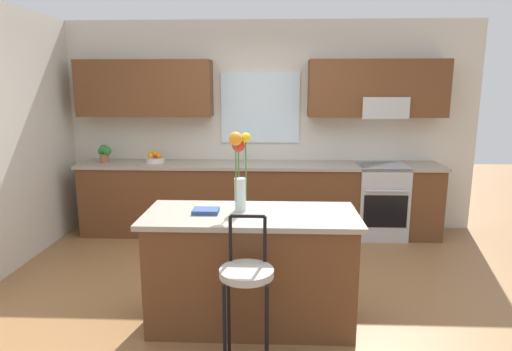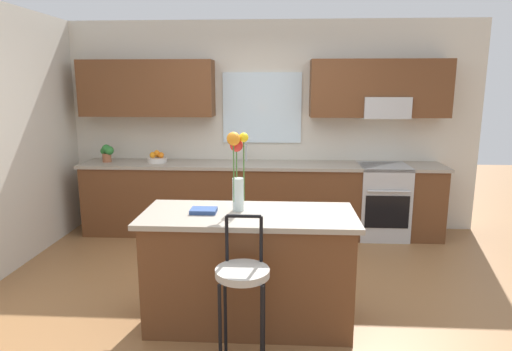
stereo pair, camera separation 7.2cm
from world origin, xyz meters
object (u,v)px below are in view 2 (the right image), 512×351
(bar_stool_near, at_px, (243,279))
(fruit_bowl_oranges, at_px, (157,158))
(kitchen_island, at_px, (249,268))
(potted_plant_small, at_px, (107,152))
(flower_vase, at_px, (237,165))
(oven_range, at_px, (382,201))
(cookbook, at_px, (204,211))

(bar_stool_near, distance_m, fruit_bowl_oranges, 3.11)
(kitchen_island, xyz_separation_m, potted_plant_small, (-1.98, 2.21, 0.59))
(flower_vase, relative_size, fruit_bowl_oranges, 2.61)
(oven_range, relative_size, fruit_bowl_oranges, 3.83)
(flower_vase, xyz_separation_m, potted_plant_small, (-1.89, 2.13, -0.23))
(kitchen_island, height_order, cookbook, cookbook)
(oven_range, bearing_deg, cookbook, -130.53)
(bar_stool_near, distance_m, potted_plant_small, 3.44)
(kitchen_island, height_order, potted_plant_small, potted_plant_small)
(potted_plant_small, bearing_deg, cookbook, -53.58)
(cookbook, xyz_separation_m, potted_plant_small, (-1.63, 2.21, 0.11))
(cookbook, bearing_deg, kitchen_island, 1.45)
(flower_vase, height_order, fruit_bowl_oranges, flower_vase)
(cookbook, distance_m, potted_plant_small, 2.75)
(bar_stool_near, bearing_deg, kitchen_island, 90.00)
(cookbook, height_order, potted_plant_small, potted_plant_small)
(fruit_bowl_oranges, height_order, potted_plant_small, potted_plant_small)
(fruit_bowl_oranges, bearing_deg, bar_stool_near, -64.34)
(bar_stool_near, xyz_separation_m, fruit_bowl_oranges, (-1.34, 2.79, 0.34))
(flower_vase, relative_size, potted_plant_small, 2.76)
(kitchen_island, bearing_deg, cookbook, -178.55)
(kitchen_island, xyz_separation_m, fruit_bowl_oranges, (-1.34, 2.21, 0.51))
(oven_range, distance_m, potted_plant_small, 3.56)
(flower_vase, bearing_deg, fruit_bowl_oranges, 120.18)
(potted_plant_small, bearing_deg, kitchen_island, -48.02)
(oven_range, xyz_separation_m, fruit_bowl_oranges, (-2.86, 0.03, 0.51))
(kitchen_island, relative_size, fruit_bowl_oranges, 6.91)
(flower_vase, height_order, potted_plant_small, flower_vase)
(flower_vase, distance_m, fruit_bowl_oranges, 2.49)
(kitchen_island, distance_m, fruit_bowl_oranges, 2.64)
(flower_vase, relative_size, cookbook, 3.13)
(oven_range, xyz_separation_m, flower_vase, (-1.62, -2.11, 0.82))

